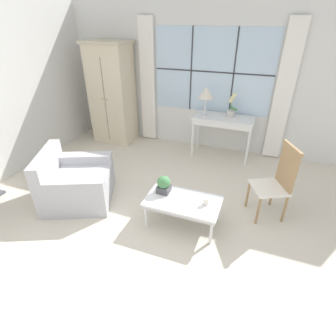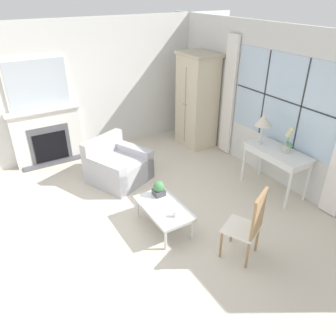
{
  "view_description": "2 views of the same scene",
  "coord_description": "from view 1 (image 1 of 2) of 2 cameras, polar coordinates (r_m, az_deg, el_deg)",
  "views": [
    {
      "loc": [
        1.05,
        -2.26,
        2.51
      ],
      "look_at": [
        -0.1,
        0.82,
        0.59
      ],
      "focal_mm": 28.0,
      "sensor_mm": 36.0,
      "label": 1
    },
    {
      "loc": [
        3.78,
        -1.61,
        3.34
      ],
      "look_at": [
        -0.1,
        0.71,
        0.81
      ],
      "focal_mm": 35.0,
      "sensor_mm": 36.0,
      "label": 2
    }
  ],
  "objects": [
    {
      "name": "potted_plant_small",
      "position": [
        3.58,
        -0.93,
        -3.6
      ],
      "size": [
        0.18,
        0.18,
        0.25
      ],
      "color": "#4C4C51",
      "rests_on": "coffee_table"
    },
    {
      "name": "side_chair_wooden",
      "position": [
        3.85,
        22.85,
        -2.17
      ],
      "size": [
        0.59,
        0.59,
        1.08
      ],
      "color": "white",
      "rests_on": "ground_plane"
    },
    {
      "name": "console_table",
      "position": [
        5.28,
        11.94,
        9.87
      ],
      "size": [
        1.16,
        0.55,
        0.82
      ],
      "color": "white",
      "rests_on": "ground_plane"
    },
    {
      "name": "armchair_upholstered",
      "position": [
        4.26,
        -19.34,
        -3.26
      ],
      "size": [
        1.27,
        1.27,
        0.82
      ],
      "color": "#B2B2B7",
      "rests_on": "ground_plane"
    },
    {
      "name": "wall_back_windowed",
      "position": [
        5.5,
        9.47,
        18.19
      ],
      "size": [
        7.2,
        0.14,
        2.8
      ],
      "color": "silver",
      "rests_on": "ground_plane"
    },
    {
      "name": "table_lamp",
      "position": [
        5.13,
        8.34,
        15.84
      ],
      "size": [
        0.3,
        0.3,
        0.56
      ],
      "color": "silver",
      "rests_on": "console_table"
    },
    {
      "name": "ground_plane",
      "position": [
        3.54,
        -3.29,
        -15.02
      ],
      "size": [
        14.0,
        14.0,
        0.0
      ],
      "primitive_type": "plane",
      "color": "beige"
    },
    {
      "name": "pillar_candle",
      "position": [
        3.43,
        8.27,
        -7.24
      ],
      "size": [
        0.09,
        0.09,
        0.11
      ],
      "color": "silver",
      "rests_on": "coffee_table"
    },
    {
      "name": "coffee_table",
      "position": [
        3.52,
        3.29,
        -7.57
      ],
      "size": [
        0.99,
        0.56,
        0.4
      ],
      "color": "silver",
      "rests_on": "ground_plane"
    },
    {
      "name": "armoire",
      "position": [
        5.98,
        -12.0,
        15.51
      ],
      "size": [
        0.92,
        0.68,
        2.09
      ],
      "color": "beige",
      "rests_on": "ground_plane"
    },
    {
      "name": "potted_orchid",
      "position": [
        5.25,
        13.64,
        12.65
      ],
      "size": [
        0.2,
        0.15,
        0.46
      ],
      "color": "#BCB7AD",
      "rests_on": "console_table"
    }
  ]
}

